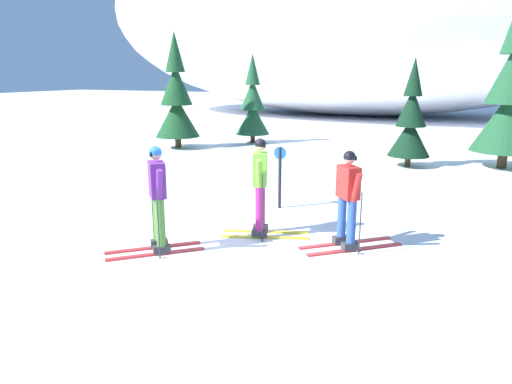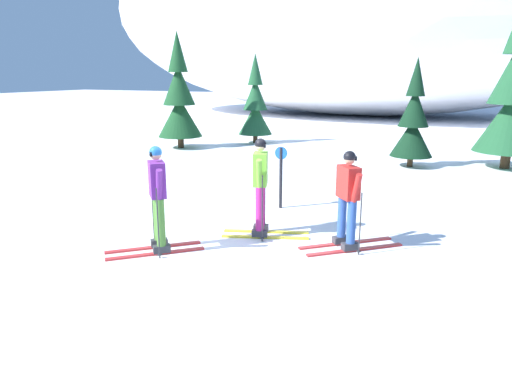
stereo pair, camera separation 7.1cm
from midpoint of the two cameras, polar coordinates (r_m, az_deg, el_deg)
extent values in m
plane|color=white|center=(8.37, -4.64, -6.34)|extent=(120.00, 120.00, 0.00)
cube|color=gold|center=(8.95, 0.97, -4.81)|extent=(1.54, 0.62, 0.03)
cube|color=gold|center=(8.66, 0.85, -5.48)|extent=(1.54, 0.62, 0.03)
cube|color=#38383D|center=(8.93, 0.33, -4.34)|extent=(0.31, 0.22, 0.12)
cube|color=#38383D|center=(8.64, 0.18, -5.00)|extent=(0.31, 0.22, 0.12)
cylinder|color=#B7237A|center=(8.80, 0.34, -1.48)|extent=(0.15, 0.15, 0.81)
cylinder|color=#B7237A|center=(8.50, 0.19, -2.05)|extent=(0.15, 0.15, 0.81)
cube|color=#75C638|center=(8.48, 0.27, 2.79)|extent=(0.36, 0.45, 0.60)
cylinder|color=#75C638|center=(8.73, 0.38, 2.79)|extent=(0.18, 0.29, 0.58)
cylinder|color=#75C638|center=(8.25, 0.14, 2.12)|extent=(0.18, 0.29, 0.58)
sphere|color=beige|center=(8.41, 0.27, 5.62)|extent=(0.19, 0.19, 0.19)
sphere|color=black|center=(8.40, 0.27, 5.82)|extent=(0.21, 0.21, 0.21)
cube|color=black|center=(8.40, 0.82, 5.68)|extent=(0.08, 0.15, 0.07)
cylinder|color=#2D2D33|center=(8.95, 0.80, -0.86)|extent=(0.02, 0.02, 1.21)
cylinder|color=#2D2D33|center=(9.11, 0.79, -4.17)|extent=(0.07, 0.07, 0.01)
cylinder|color=#2D2D33|center=(8.31, 0.51, -2.06)|extent=(0.02, 0.02, 1.21)
cylinder|color=#2D2D33|center=(8.48, 0.50, -5.60)|extent=(0.07, 0.07, 0.01)
cube|color=red|center=(8.52, 10.54, -6.05)|extent=(1.41, 1.25, 0.03)
cube|color=red|center=(8.25, 11.66, -6.82)|extent=(1.41, 1.25, 0.03)
cube|color=#38383D|center=(8.45, 9.96, -5.66)|extent=(0.30, 0.29, 0.12)
cube|color=#38383D|center=(8.17, 11.07, -6.42)|extent=(0.30, 0.29, 0.12)
cylinder|color=#2D519E|center=(8.32, 10.09, -2.88)|extent=(0.15, 0.15, 0.74)
cylinder|color=#2D519E|center=(8.03, 11.21, -3.55)|extent=(0.15, 0.15, 0.74)
cube|color=red|center=(8.01, 10.85, 1.18)|extent=(0.46, 0.48, 0.55)
cylinder|color=red|center=(8.25, 9.96, 1.12)|extent=(0.26, 0.27, 0.58)
cylinder|color=red|center=(7.80, 11.75, 0.27)|extent=(0.26, 0.27, 0.58)
sphere|color=tan|center=(7.93, 10.98, 3.99)|extent=(0.19, 0.19, 0.19)
sphere|color=black|center=(7.93, 10.99, 4.20)|extent=(0.21, 0.21, 0.21)
cube|color=black|center=(7.97, 11.50, 4.08)|extent=(0.13, 0.14, 0.07)
cylinder|color=#2D2D33|center=(8.50, 9.87, -2.41)|extent=(0.02, 0.02, 1.06)
cylinder|color=#2D2D33|center=(8.64, 9.74, -5.41)|extent=(0.07, 0.07, 0.01)
cylinder|color=#2D2D33|center=(7.91, 12.24, -3.80)|extent=(0.02, 0.02, 1.06)
cylinder|color=#2D2D33|center=(8.06, 12.07, -6.99)|extent=(0.07, 0.07, 0.01)
cube|color=red|center=(8.06, -12.25, -7.34)|extent=(1.26, 1.18, 0.03)
cube|color=red|center=(8.35, -12.53, -6.58)|extent=(1.26, 1.18, 0.03)
cube|color=#38383D|center=(8.05, -11.56, -6.78)|extent=(0.30, 0.29, 0.12)
cube|color=#38383D|center=(8.34, -11.87, -6.04)|extent=(0.30, 0.29, 0.12)
cylinder|color=#4C8433|center=(7.90, -11.73, -3.67)|extent=(0.15, 0.15, 0.80)
cylinder|color=#4C8433|center=(8.19, -12.03, -3.03)|extent=(0.15, 0.15, 0.80)
cube|color=#6B2889|center=(7.87, -12.14, 1.47)|extent=(0.45, 0.45, 0.59)
cylinder|color=#6B2889|center=(7.64, -11.87, 0.71)|extent=(0.26, 0.27, 0.58)
cylinder|color=#6B2889|center=(8.12, -12.35, 1.48)|extent=(0.26, 0.27, 0.58)
sphere|color=tan|center=(7.79, -12.30, 4.48)|extent=(0.19, 0.19, 0.19)
sphere|color=#2366B2|center=(7.78, -12.31, 4.70)|extent=(0.21, 0.21, 0.21)
cube|color=black|center=(7.78, -12.89, 4.51)|extent=(0.13, 0.13, 0.07)
cylinder|color=#2D2D33|center=(7.71, -12.00, -3.82)|extent=(0.02, 0.02, 1.18)
cylinder|color=#2D2D33|center=(7.88, -11.80, -7.48)|extent=(0.07, 0.07, 0.01)
cylinder|color=#2D2D33|center=(8.35, -12.62, -2.45)|extent=(0.02, 0.02, 1.18)
cylinder|color=#2D2D33|center=(8.51, -12.43, -5.86)|extent=(0.07, 0.07, 0.01)
cylinder|color=#47301E|center=(19.31, -9.50, 6.20)|extent=(0.24, 0.24, 0.61)
cone|color=#194723|center=(19.21, -9.62, 8.95)|extent=(1.75, 1.75, 1.56)
cone|color=#194723|center=(19.14, -9.77, 12.68)|extent=(1.26, 1.26, 1.56)
cone|color=#194723|center=(19.15, -9.94, 16.43)|extent=(0.77, 0.77, 1.56)
cylinder|color=#47301E|center=(20.44, -0.50, 6.67)|extent=(0.20, 0.20, 0.50)
cone|color=#1E512D|center=(20.35, -0.51, 8.82)|extent=(1.44, 1.44, 1.29)
cone|color=#1E512D|center=(20.28, -0.51, 11.72)|extent=(1.04, 1.04, 1.29)
cone|color=#1E512D|center=(20.26, -0.52, 14.64)|extent=(0.63, 0.63, 1.29)
cylinder|color=#47301E|center=(15.97, 17.75, 3.79)|extent=(0.18, 0.18, 0.46)
cone|color=black|center=(15.87, 17.94, 6.29)|extent=(1.32, 1.32, 1.18)
cone|color=black|center=(15.78, 18.20, 9.68)|extent=(0.95, 0.95, 1.18)
cone|color=black|center=(15.74, 18.47, 13.11)|extent=(0.58, 0.58, 1.18)
cylinder|color=#47301E|center=(16.84, 27.55, 3.81)|extent=(0.29, 0.29, 0.72)
cone|color=#1E512D|center=(16.70, 27.98, 7.50)|extent=(2.06, 2.06, 1.84)
ellipsoid|color=white|center=(35.38, 12.70, 21.38)|extent=(38.36, 21.40, 15.09)
cylinder|color=black|center=(10.41, 2.70, 1.69)|extent=(0.07, 0.07, 1.36)
cylinder|color=blue|center=(10.30, 2.74, 4.72)|extent=(0.28, 0.02, 0.28)
camera|label=1|loc=(0.04, -90.25, -0.06)|focal=33.08mm
camera|label=2|loc=(0.04, 89.75, 0.06)|focal=33.08mm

